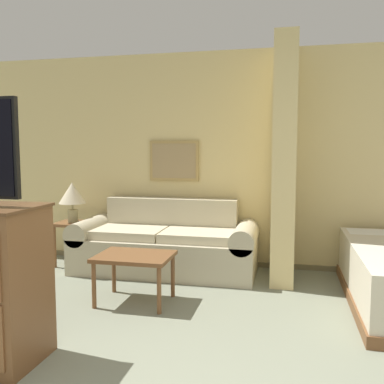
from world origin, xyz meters
TOP-DOWN VIEW (x-y plane):
  - wall_back at (-0.00, 3.70)m, footprint 7.66×0.16m
  - wall_partition_pillar at (0.40, 3.23)m, footprint 0.24×0.82m
  - couch at (-0.94, 3.22)m, footprint 2.13×0.84m
  - coffee_table at (-0.94, 2.16)m, footprint 0.69×0.53m
  - side_table at (-2.13, 3.23)m, footprint 0.39×0.39m
  - table_lamp at (-2.13, 3.23)m, footprint 0.33×0.33m

SIDE VIEW (x-z plane):
  - couch at x=-0.94m, z-range -0.11..0.72m
  - coffee_table at x=-0.94m, z-range 0.17..0.63m
  - side_table at x=-2.13m, z-range 0.16..0.70m
  - table_lamp at x=-2.13m, z-range 0.63..1.12m
  - wall_back at x=0.00m, z-range -0.01..2.59m
  - wall_partition_pillar at x=0.40m, z-range 0.00..2.60m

